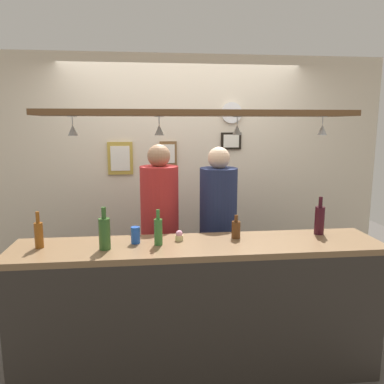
{
  "coord_description": "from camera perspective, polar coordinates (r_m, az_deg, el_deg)",
  "views": [
    {
      "loc": [
        -0.35,
        -2.99,
        1.89
      ],
      "look_at": [
        0.0,
        0.1,
        1.33
      ],
      "focal_mm": 35.66,
      "sensor_mm": 36.0,
      "label": 1
    }
  ],
  "objects": [
    {
      "name": "ground_plane",
      "position": [
        3.55,
        0.2,
        -21.91
      ],
      "size": [
        8.0,
        8.0,
        0.0
      ],
      "primitive_type": "plane",
      "color": "#4C4742"
    },
    {
      "name": "back_wall",
      "position": [
        4.15,
        -1.56,
        2.02
      ],
      "size": [
        4.4,
        0.06,
        2.6
      ],
      "primitive_type": "cube",
      "color": "beige",
      "rests_on": "ground_plane"
    },
    {
      "name": "bar_counter",
      "position": [
        2.78,
        1.46,
        -15.29
      ],
      "size": [
        2.7,
        0.55,
        1.03
      ],
      "color": "brown",
      "rests_on": "ground_plane"
    },
    {
      "name": "overhead_glass_rack",
      "position": [
        2.72,
        0.98,
        11.72
      ],
      "size": [
        2.2,
        0.36,
        0.04
      ],
      "primitive_type": "cube",
      "color": "brown"
    },
    {
      "name": "hanging_wineglass_far_left",
      "position": [
        2.77,
        -17.4,
        8.93
      ],
      "size": [
        0.07,
        0.07,
        0.13
      ],
      "color": "silver",
      "rests_on": "overhead_glass_rack"
    },
    {
      "name": "hanging_wineglass_left",
      "position": [
        2.74,
        -4.93,
        9.34
      ],
      "size": [
        0.07,
        0.07,
        0.13
      ],
      "color": "silver",
      "rests_on": "overhead_glass_rack"
    },
    {
      "name": "hanging_wineglass_center_left",
      "position": [
        2.83,
        6.76,
        9.33
      ],
      "size": [
        0.07,
        0.07,
        0.13
      ],
      "color": "silver",
      "rests_on": "overhead_glass_rack"
    },
    {
      "name": "hanging_wineglass_center",
      "position": [
        2.93,
        18.91,
        8.89
      ],
      "size": [
        0.07,
        0.07,
        0.13
      ],
      "color": "silver",
      "rests_on": "overhead_glass_rack"
    },
    {
      "name": "person_middle_red_shirt",
      "position": [
        3.44,
        -4.84,
        -4.21
      ],
      "size": [
        0.34,
        0.34,
        1.71
      ],
      "color": "#2D334C",
      "rests_on": "ground_plane"
    },
    {
      "name": "person_right_navy_shirt",
      "position": [
        3.5,
        3.92,
        -4.24
      ],
      "size": [
        0.34,
        0.34,
        1.69
      ],
      "color": "#2D334C",
      "rests_on": "ground_plane"
    },
    {
      "name": "bottle_champagne_green",
      "position": [
        2.71,
        -12.95,
        -5.97
      ],
      "size": [
        0.08,
        0.08,
        0.3
      ],
      "color": "#2D5623",
      "rests_on": "bar_counter"
    },
    {
      "name": "bottle_wine_dark_red",
      "position": [
        3.17,
        18.54,
        -3.92
      ],
      "size": [
        0.08,
        0.08,
        0.3
      ],
      "color": "#380F19",
      "rests_on": "bar_counter"
    },
    {
      "name": "bottle_beer_amber_tall",
      "position": [
        2.89,
        -21.95,
        -5.84
      ],
      "size": [
        0.06,
        0.06,
        0.26
      ],
      "color": "brown",
      "rests_on": "bar_counter"
    },
    {
      "name": "bottle_beer_brown_stubby",
      "position": [
        2.93,
        6.59,
        -5.53
      ],
      "size": [
        0.07,
        0.07,
        0.18
      ],
      "color": "#512D14",
      "rests_on": "bar_counter"
    },
    {
      "name": "bottle_beer_green_import",
      "position": [
        2.76,
        -5.07,
        -5.81
      ],
      "size": [
        0.06,
        0.06,
        0.26
      ],
      "color": "#336B2D",
      "rests_on": "bar_counter"
    },
    {
      "name": "drink_can",
      "position": [
        2.82,
        -8.45,
        -6.39
      ],
      "size": [
        0.07,
        0.07,
        0.12
      ],
      "primitive_type": "cylinder",
      "color": "#1E4CB2",
      "rests_on": "bar_counter"
    },
    {
      "name": "cupcake",
      "position": [
        2.86,
        -1.92,
        -6.56
      ],
      "size": [
        0.06,
        0.06,
        0.08
      ],
      "color": "beige",
      "rests_on": "bar_counter"
    },
    {
      "name": "picture_frame_crest",
      "position": [
        4.07,
        -3.58,
        5.74
      ],
      "size": [
        0.18,
        0.02,
        0.26
      ],
      "color": "brown",
      "rests_on": "back_wall"
    },
    {
      "name": "picture_frame_upper_small",
      "position": [
        4.15,
        5.86,
        7.6
      ],
      "size": [
        0.22,
        0.02,
        0.18
      ],
      "color": "black",
      "rests_on": "back_wall"
    },
    {
      "name": "picture_frame_caricature",
      "position": [
        4.07,
        -10.68,
        4.98
      ],
      "size": [
        0.26,
        0.02,
        0.34
      ],
      "color": "#B29338",
      "rests_on": "back_wall"
    },
    {
      "name": "wall_clock",
      "position": [
        4.14,
        5.95,
        11.71
      ],
      "size": [
        0.22,
        0.03,
        0.22
      ],
      "primitive_type": "cylinder",
      "rotation": [
        1.57,
        0.0,
        0.0
      ],
      "color": "white",
      "rests_on": "back_wall"
    }
  ]
}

